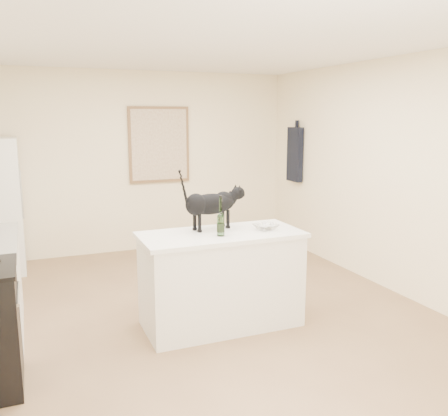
# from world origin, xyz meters

# --- Properties ---
(floor) EXTENTS (5.50, 5.50, 0.00)m
(floor) POSITION_xyz_m (0.00, 0.00, 0.00)
(floor) COLOR #92704D
(floor) RESTS_ON ground
(ceiling) EXTENTS (5.50, 5.50, 0.00)m
(ceiling) POSITION_xyz_m (0.00, 0.00, 2.60)
(ceiling) COLOR white
(ceiling) RESTS_ON ground
(wall_back) EXTENTS (4.50, 0.00, 4.50)m
(wall_back) POSITION_xyz_m (0.00, 2.75, 1.30)
(wall_back) COLOR #FFF2C5
(wall_back) RESTS_ON ground
(wall_front) EXTENTS (4.50, 0.00, 4.50)m
(wall_front) POSITION_xyz_m (0.00, -2.75, 1.30)
(wall_front) COLOR #FFF2C5
(wall_front) RESTS_ON ground
(wall_right) EXTENTS (0.00, 5.50, 5.50)m
(wall_right) POSITION_xyz_m (2.25, 0.00, 1.30)
(wall_right) COLOR #FFF2C5
(wall_right) RESTS_ON ground
(island_base) EXTENTS (1.44, 0.67, 0.86)m
(island_base) POSITION_xyz_m (0.10, -0.20, 0.43)
(island_base) COLOR white
(island_base) RESTS_ON floor
(island_top) EXTENTS (1.50, 0.70, 0.04)m
(island_top) POSITION_xyz_m (0.10, -0.20, 0.88)
(island_top) COLOR white
(island_top) RESTS_ON island_base
(artwork_frame) EXTENTS (0.90, 0.03, 1.10)m
(artwork_frame) POSITION_xyz_m (0.30, 2.72, 1.55)
(artwork_frame) COLOR brown
(artwork_frame) RESTS_ON wall_back
(artwork_canvas) EXTENTS (0.82, 0.00, 1.02)m
(artwork_canvas) POSITION_xyz_m (0.30, 2.70, 1.55)
(artwork_canvas) COLOR beige
(artwork_canvas) RESTS_ON wall_back
(hanging_garment) EXTENTS (0.08, 0.34, 0.80)m
(hanging_garment) POSITION_xyz_m (2.19, 2.05, 1.40)
(hanging_garment) COLOR black
(hanging_garment) RESTS_ON wall_right
(black_cat) EXTENTS (0.65, 0.29, 0.44)m
(black_cat) POSITION_xyz_m (0.06, -0.04, 1.12)
(black_cat) COLOR black
(black_cat) RESTS_ON island_top
(wine_bottle) EXTENTS (0.08, 0.08, 0.32)m
(wine_bottle) POSITION_xyz_m (0.05, -0.31, 1.06)
(wine_bottle) COLOR #245220
(wine_bottle) RESTS_ON island_top
(glass_bowl) EXTENTS (0.27, 0.27, 0.06)m
(glass_bowl) POSITION_xyz_m (0.53, -0.26, 0.93)
(glass_bowl) COLOR white
(glass_bowl) RESTS_ON island_top
(fridge_paper) EXTENTS (0.01, 0.13, 0.16)m
(fridge_paper) POSITION_xyz_m (-1.60, 2.41, 1.29)
(fridge_paper) COLOR silver
(fridge_paper) RESTS_ON fridge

